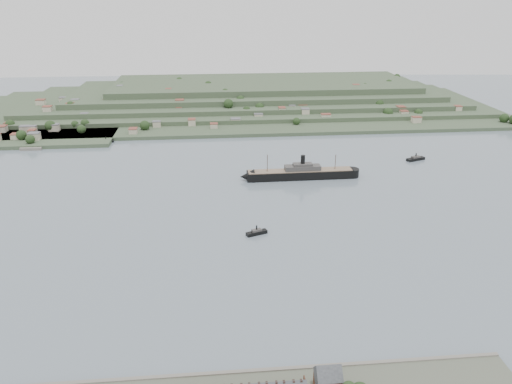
{
  "coord_description": "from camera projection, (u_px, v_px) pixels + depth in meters",
  "views": [
    {
      "loc": [
        -16.96,
        -320.15,
        155.44
      ],
      "look_at": [
        16.6,
        30.0,
        13.48
      ],
      "focal_mm": 35.0,
      "sensor_mm": 36.0,
      "label": 1
    }
  ],
  "objects": [
    {
      "name": "ferry_west",
      "position": [
        106.0,
        141.0,
        550.7
      ],
      "size": [
        17.26,
        6.44,
        6.32
      ],
      "color": "black",
      "rests_on": "ground"
    },
    {
      "name": "gabled_building",
      "position": [
        328.0,
        380.0,
        203.18
      ],
      "size": [
        10.4,
        10.18,
        14.09
      ],
      "color": "#4B2A1A",
      "rests_on": "ground"
    },
    {
      "name": "far_peninsula",
      "position": [
        240.0,
        99.0,
        716.09
      ],
      "size": [
        760.0,
        309.0,
        30.0
      ],
      "color": "#32462F",
      "rests_on": "ground"
    },
    {
      "name": "tugboat",
      "position": [
        257.0,
        232.0,
        342.25
      ],
      "size": [
        15.46,
        9.19,
        6.77
      ],
      "color": "black",
      "rests_on": "ground"
    },
    {
      "name": "ground",
      "position": [
        237.0,
        226.0,
        355.2
      ],
      "size": [
        1400.0,
        1400.0,
        0.0
      ],
      "primitive_type": "plane",
      "color": "slate",
      "rests_on": "ground"
    },
    {
      "name": "steamship",
      "position": [
        297.0,
        174.0,
        443.4
      ],
      "size": [
        107.5,
        13.85,
        25.8
      ],
      "color": "black",
      "rests_on": "ground"
    },
    {
      "name": "ferry_east",
      "position": [
        416.0,
        159.0,
        492.51
      ],
      "size": [
        20.36,
        11.87,
        7.38
      ],
      "color": "black",
      "rests_on": "ground"
    }
  ]
}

